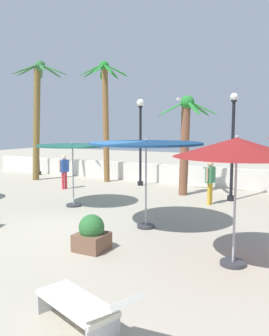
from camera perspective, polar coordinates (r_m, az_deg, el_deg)
ground_plane at (r=10.47m, az=-7.67°, el=-9.34°), size 56.00×56.00×0.00m
boundary_wall at (r=17.77m, az=8.29°, el=-1.14°), size 25.20×0.30×0.93m
patio_umbrella_3 at (r=9.93m, az=1.86°, el=3.46°), size 3.17×3.17×2.54m
patio_umbrella_4 at (r=12.85m, az=-9.89°, el=2.94°), size 2.51×2.51×2.32m
patio_umbrella_5 at (r=7.46m, az=16.06°, el=3.04°), size 2.59×2.59×2.72m
palm_tree_0 at (r=19.47m, az=-15.25°, el=9.36°), size 2.84×2.84×6.22m
palm_tree_1 at (r=18.44m, az=-4.68°, el=9.64°), size 2.50×2.50×6.14m
palm_tree_3 at (r=14.87m, az=8.18°, el=5.55°), size 2.54×2.22×4.13m
lamp_post_0 at (r=21.68m, az=-15.23°, el=4.61°), size 0.32×0.32×3.83m
lamp_post_1 at (r=14.11m, az=15.44°, el=3.86°), size 0.30×0.30×4.12m
lamp_post_3 at (r=17.15m, az=0.96°, el=5.64°), size 0.37×0.37×4.16m
lounge_chair_0 at (r=5.39m, az=-7.90°, el=-20.96°), size 1.95×1.14×0.83m
guest_1 at (r=16.60m, az=-11.21°, el=-0.10°), size 0.33×0.54×1.56m
guest_2 at (r=13.34m, az=12.03°, el=-1.62°), size 0.31×0.55×1.62m
seagull_0 at (r=18.00m, az=7.37°, el=10.81°), size 0.39×1.24×0.14m
planter at (r=8.50m, az=-6.88°, el=-10.47°), size 0.70×0.70×0.85m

